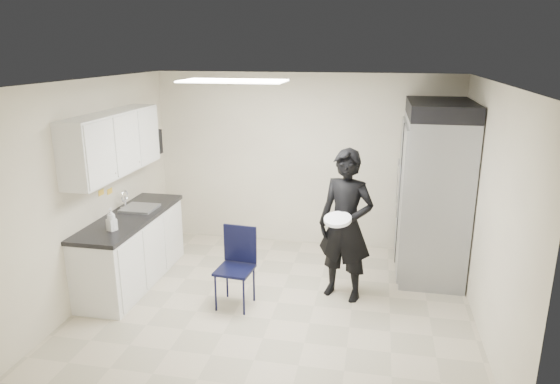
% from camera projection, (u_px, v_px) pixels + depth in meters
% --- Properties ---
extents(floor, '(4.50, 4.50, 0.00)m').
position_uv_depth(floor, '(278.00, 302.00, 5.98)').
color(floor, '#B6A98F').
rests_on(floor, ground).
extents(ceiling, '(4.50, 4.50, 0.00)m').
position_uv_depth(ceiling, '(277.00, 81.00, 5.25)').
color(ceiling, silver).
rests_on(ceiling, back_wall).
extents(back_wall, '(4.50, 0.00, 4.50)m').
position_uv_depth(back_wall, '(304.00, 161.00, 7.50)').
color(back_wall, beige).
rests_on(back_wall, floor).
extents(left_wall, '(0.00, 4.00, 4.00)m').
position_uv_depth(left_wall, '(96.00, 188.00, 6.04)').
color(left_wall, beige).
rests_on(left_wall, floor).
extents(right_wall, '(0.00, 4.00, 4.00)m').
position_uv_depth(right_wall, '(489.00, 211.00, 5.20)').
color(right_wall, beige).
rests_on(right_wall, floor).
extents(ceiling_panel, '(1.20, 0.60, 0.02)m').
position_uv_depth(ceiling_panel, '(233.00, 81.00, 5.75)').
color(ceiling_panel, white).
rests_on(ceiling_panel, ceiling).
extents(lower_counter, '(0.60, 1.90, 0.86)m').
position_uv_depth(lower_counter, '(132.00, 250.00, 6.41)').
color(lower_counter, silver).
rests_on(lower_counter, floor).
extents(countertop, '(0.64, 1.95, 0.05)m').
position_uv_depth(countertop, '(129.00, 217.00, 6.28)').
color(countertop, black).
rests_on(countertop, lower_counter).
extents(sink, '(0.42, 0.40, 0.14)m').
position_uv_depth(sink, '(140.00, 212.00, 6.52)').
color(sink, gray).
rests_on(sink, countertop).
extents(faucet, '(0.02, 0.02, 0.24)m').
position_uv_depth(faucet, '(125.00, 200.00, 6.52)').
color(faucet, silver).
rests_on(faucet, countertop).
extents(upper_cabinets, '(0.35, 1.80, 0.75)m').
position_uv_depth(upper_cabinets, '(113.00, 143.00, 6.05)').
color(upper_cabinets, silver).
rests_on(upper_cabinets, left_wall).
extents(towel_dispenser, '(0.22, 0.30, 0.35)m').
position_uv_depth(towel_dispenser, '(151.00, 143.00, 7.20)').
color(towel_dispenser, black).
rests_on(towel_dispenser, left_wall).
extents(notice_sticker_left, '(0.00, 0.12, 0.07)m').
position_uv_depth(notice_sticker_left, '(101.00, 192.00, 6.15)').
color(notice_sticker_left, yellow).
rests_on(notice_sticker_left, left_wall).
extents(notice_sticker_right, '(0.00, 0.12, 0.07)m').
position_uv_depth(notice_sticker_right, '(110.00, 191.00, 6.35)').
color(notice_sticker_right, yellow).
rests_on(notice_sticker_right, left_wall).
extents(commercial_fridge, '(0.80, 1.35, 2.10)m').
position_uv_depth(commercial_fridge, '(433.00, 197.00, 6.55)').
color(commercial_fridge, gray).
rests_on(commercial_fridge, floor).
extents(fridge_compressor, '(0.80, 1.35, 0.20)m').
position_uv_depth(fridge_compressor, '(441.00, 109.00, 6.23)').
color(fridge_compressor, black).
rests_on(fridge_compressor, commercial_fridge).
extents(folding_chair, '(0.44, 0.44, 0.91)m').
position_uv_depth(folding_chair, '(235.00, 270.00, 5.79)').
color(folding_chair, black).
rests_on(folding_chair, floor).
extents(man_tuxedo, '(0.78, 0.64, 1.83)m').
position_uv_depth(man_tuxedo, '(346.00, 226.00, 5.89)').
color(man_tuxedo, black).
rests_on(man_tuxedo, floor).
extents(bucket_lid, '(0.40, 0.40, 0.04)m').
position_uv_depth(bucket_lid, '(338.00, 219.00, 5.64)').
color(bucket_lid, silver).
rests_on(bucket_lid, man_tuxedo).
extents(soap_bottle_a, '(0.12, 0.12, 0.27)m').
position_uv_depth(soap_bottle_a, '(111.00, 219.00, 5.72)').
color(soap_bottle_a, white).
rests_on(soap_bottle_a, countertop).
extents(soap_bottle_b, '(0.12, 0.13, 0.21)m').
position_uv_depth(soap_bottle_b, '(112.00, 222.00, 5.73)').
color(soap_bottle_b, '#A3A0AC').
rests_on(soap_bottle_b, countertop).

